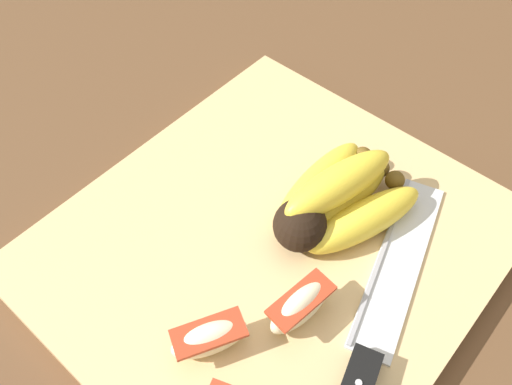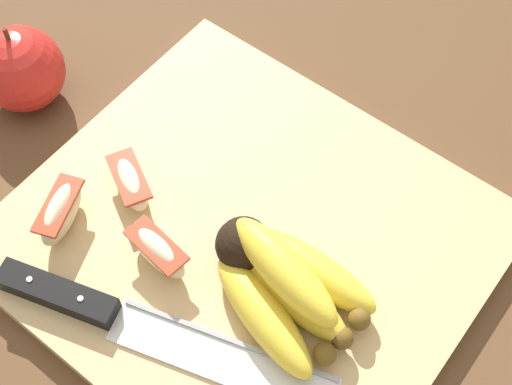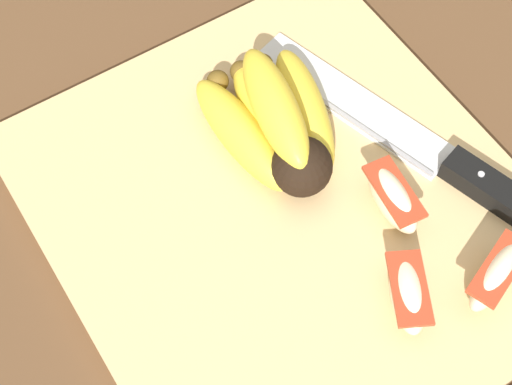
# 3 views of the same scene
# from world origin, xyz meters

# --- Properties ---
(ground_plane) EXTENTS (6.00, 6.00, 0.00)m
(ground_plane) POSITION_xyz_m (0.00, 0.00, 0.00)
(ground_plane) COLOR brown
(cutting_board) EXTENTS (0.38, 0.34, 0.02)m
(cutting_board) POSITION_xyz_m (0.01, 0.00, 0.01)
(cutting_board) COLOR tan
(cutting_board) RESTS_ON ground_plane
(banana_bunch) EXTENTS (0.14, 0.11, 0.06)m
(banana_bunch) POSITION_xyz_m (0.07, -0.02, 0.04)
(banana_bunch) COLOR black
(banana_bunch) RESTS_ON cutting_board
(chefs_knife) EXTENTS (0.28, 0.11, 0.02)m
(chefs_knife) POSITION_xyz_m (-0.02, -0.12, 0.03)
(chefs_knife) COLOR silver
(chefs_knife) RESTS_ON cutting_board
(apple_wedge_near) EXTENTS (0.04, 0.07, 0.04)m
(apple_wedge_near) POSITION_xyz_m (-0.11, -0.08, 0.04)
(apple_wedge_near) COLOR beige
(apple_wedge_near) RESTS_ON cutting_board
(apple_wedge_middle) EXTENTS (0.06, 0.03, 0.03)m
(apple_wedge_middle) POSITION_xyz_m (-0.03, -0.06, 0.04)
(apple_wedge_middle) COLOR beige
(apple_wedge_middle) RESTS_ON cutting_board
(apple_wedge_far) EXTENTS (0.06, 0.05, 0.03)m
(apple_wedge_far) POSITION_xyz_m (-0.09, -0.03, 0.04)
(apple_wedge_far) COLOR beige
(apple_wedge_far) RESTS_ON cutting_board
(whole_apple) EXTENTS (0.08, 0.08, 0.09)m
(whole_apple) POSITION_xyz_m (-0.25, -0.00, 0.04)
(whole_apple) COLOR red
(whole_apple) RESTS_ON ground_plane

